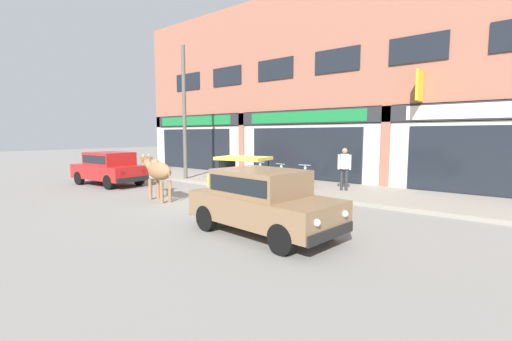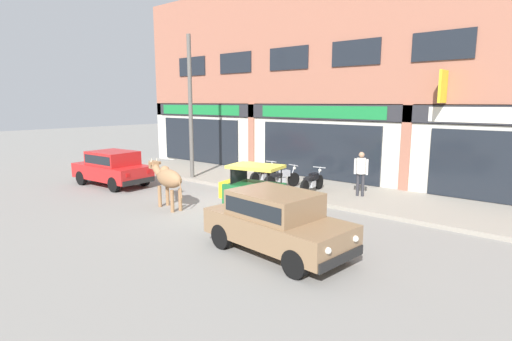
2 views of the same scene
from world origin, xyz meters
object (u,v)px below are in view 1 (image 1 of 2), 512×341
Objects in this scene: car_0 at (109,167)px; auto_rickshaw at (240,183)px; cow at (158,171)px; car_1 at (262,198)px; motorcycle_1 at (269,176)px; pedestrian at (344,164)px; utility_pole at (184,113)px; motorcycle_0 at (252,174)px; motorcycle_2 at (298,178)px.

auto_rickshaw is at bearing 5.56° from car_0.
cow is 0.57× the size of car_1.
auto_rickshaw is at bearing 139.14° from car_1.
cow is at bearing -107.84° from motorcycle_1.
car_1 is at bearing -82.61° from pedestrian.
car_1 is at bearing -29.35° from utility_pole.
car_0 is 0.60× the size of utility_pole.
motorcycle_0 and motorcycle_2 have the same top height.
car_1 is at bearing -65.94° from motorcycle_2.
auto_rickshaw is at bearing -71.69° from motorcycle_1.
car_0 is at bearing 170.30° from car_1.
pedestrian is (-0.79, 6.06, 0.30)m from car_1.
motorcycle_1 is 1.12× the size of pedestrian.
auto_rickshaw is at bearing -56.55° from motorcycle_0.
car_1 is 6.49m from motorcycle_1.
motorcycle_0 is (5.04, 3.83, -0.29)m from car_0.
car_0 is 2.04× the size of motorcycle_0.
motorcycle_0 is 2.37m from motorcycle_2.
auto_rickshaw is (-2.75, 2.38, -0.15)m from car_1.
car_1 is at bearing -9.91° from cow.
cow is 1.18× the size of motorcycle_2.
motorcycle_1 is at bearing 72.16° from cow.
utility_pole reaches higher than motorcycle_2.
motorcycle_1 is at bearing 30.56° from car_0.
utility_pole is (-3.37, -0.91, 2.71)m from motorcycle_0.
car_1 is (9.86, -1.69, 0.00)m from car_0.
car_0 is at bearing -149.44° from motorcycle_1.
pedestrian reaches higher than car_0.
pedestrian is at bearing 18.71° from motorcycle_2.
auto_rickshaw is at bearing -118.07° from pedestrian.
motorcycle_0 is at bearing 131.16° from car_1.
cow is 4.79m from car_0.
cow is at bearing -120.30° from motorcycle_2.
car_1 is 2.09× the size of motorcycle_1.
auto_rickshaw is 1.32× the size of pedestrian.
motorcycle_2 is (2.69, 4.60, -0.49)m from cow.
car_1 is (5.14, -0.90, -0.19)m from cow.
car_1 is 7.33m from motorcycle_0.
pedestrian reaches higher than motorcycle_0.
pedestrian is (1.96, 3.68, 0.46)m from auto_rickshaw.
pedestrian is at bearing 61.93° from auto_rickshaw.
pedestrian is (4.04, 0.55, 0.60)m from motorcycle_0.
car_0 reaches higher than motorcycle_1.
motorcycle_2 is at bearing 8.80° from utility_pole.
car_0 is 7.15m from auto_rickshaw.
cow is 2.83m from auto_rickshaw.
car_0 reaches higher than motorcycle_2.
motorcycle_0 is at bearing 123.45° from auto_rickshaw.
cow is 5.30m from utility_pole.
motorcycle_2 is (-2.45, 5.50, -0.29)m from car_1.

